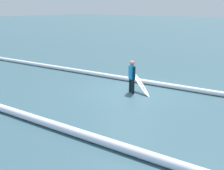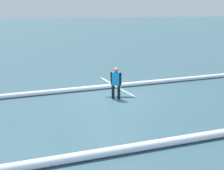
% 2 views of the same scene
% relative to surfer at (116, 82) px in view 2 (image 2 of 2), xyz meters
% --- Properties ---
extents(ground_plane, '(192.05, 192.05, 0.00)m').
position_rel_surfer_xyz_m(ground_plane, '(0.22, -0.03, -0.83)').
color(ground_plane, '#32535E').
extents(surfer, '(0.45, 0.38, 1.49)m').
position_rel_surfer_xyz_m(surfer, '(0.00, 0.00, 0.00)').
color(surfer, black).
rests_on(surfer, ground_plane).
extents(surfboard, '(1.67, 1.04, 0.95)m').
position_rel_surfer_xyz_m(surfboard, '(-0.21, -0.33, -0.38)').
color(surfboard, white).
rests_on(surfboard, ground_plane).
extents(wave_crest_foreground, '(23.38, 1.41, 0.23)m').
position_rel_surfer_xyz_m(wave_crest_foreground, '(2.61, -1.63, -0.71)').
color(wave_crest_foreground, white).
rests_on(wave_crest_foreground, ground_plane).
extents(wave_crest_midground, '(17.21, 0.83, 0.27)m').
position_rel_surfer_xyz_m(wave_crest_midground, '(-2.03, 4.89, -0.69)').
color(wave_crest_midground, white).
rests_on(wave_crest_midground, ground_plane).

